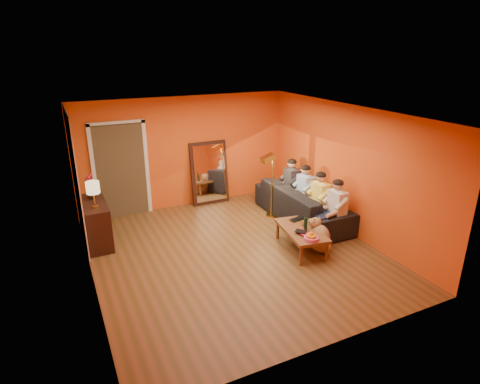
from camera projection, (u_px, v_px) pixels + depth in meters
name	position (u px, v px, depth m)	size (l,w,h in m)	color
room_shell	(226.00, 182.00, 7.37)	(5.00, 5.50, 2.60)	brown
white_accent	(76.00, 179.00, 7.53)	(0.02, 1.90, 2.58)	white
doorway_recess	(120.00, 170.00, 8.93)	(1.06, 0.30, 2.10)	#3F2D19
door_jamb_left	(94.00, 175.00, 8.60)	(0.08, 0.06, 2.20)	white
door_jamb_right	(147.00, 168.00, 9.06)	(0.08, 0.06, 2.20)	white
door_header	(116.00, 123.00, 8.46)	(1.22, 0.06, 0.08)	white
mirror_frame	(209.00, 173.00, 9.69)	(0.92, 0.06, 1.52)	black
mirror_glass	(210.00, 173.00, 9.66)	(0.78, 0.02, 1.36)	white
sideboard	(96.00, 223.00, 7.76)	(0.44, 1.18, 0.85)	black
table_lamp	(94.00, 195.00, 7.27)	(0.24, 0.24, 0.51)	beige
sofa	(302.00, 204.00, 8.83)	(1.01, 2.57, 0.75)	black
coffee_table	(301.00, 239.00, 7.59)	(0.62, 1.22, 0.42)	brown
floor_lamp	(272.00, 186.00, 8.88)	(0.30, 0.24, 1.44)	gold
dog	(320.00, 234.00, 7.52)	(0.35, 0.55, 0.65)	#936042
person_far_left	(337.00, 209.00, 7.96)	(0.70, 0.44, 1.22)	beige
person_mid_left	(320.00, 200.00, 8.43)	(0.70, 0.44, 1.22)	#FDDF54
person_mid_right	(305.00, 191.00, 8.89)	(0.70, 0.44, 1.22)	#90B0DF
person_far_right	(292.00, 184.00, 9.36)	(0.70, 0.44, 1.22)	#37373C
fruit_bowl	(311.00, 236.00, 7.06)	(0.26, 0.26, 0.16)	#DE4E93
wine_bottle	(306.00, 222.00, 7.44)	(0.07, 0.07, 0.31)	black
tumbler	(303.00, 224.00, 7.65)	(0.09, 0.09, 0.08)	#B27F3F
laptop	(299.00, 220.00, 7.88)	(0.35, 0.22, 0.03)	black
book_lower	(299.00, 235.00, 7.27)	(0.17, 0.23, 0.02)	black
book_mid	(300.00, 233.00, 7.27)	(0.17, 0.23, 0.02)	red
book_upper	(300.00, 233.00, 7.25)	(0.15, 0.20, 0.02)	black
vase	(91.00, 194.00, 7.80)	(0.17, 0.17, 0.18)	black
flowers	(89.00, 180.00, 7.70)	(0.17, 0.17, 0.51)	red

